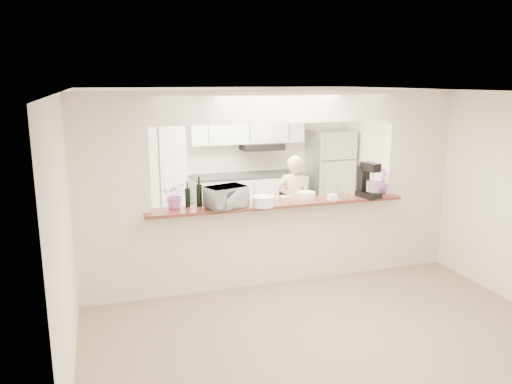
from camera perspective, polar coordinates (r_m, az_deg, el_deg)
name	(u,v)px	position (r m, az deg, el deg)	size (l,w,h in m)	color
floor	(276,280)	(6.79, 2.30, -10.06)	(6.00, 6.00, 0.00)	tan
tile_overlay	(244,245)	(8.17, -1.43, -6.03)	(5.00, 2.90, 0.01)	beige
partition	(277,172)	(6.37, 2.42, 2.34)	(5.00, 0.15, 2.50)	silver
bar_counter	(277,240)	(6.59, 2.36, -5.45)	(3.40, 0.38, 1.09)	silver
kitchen_cabinets	(215,174)	(8.98, -4.72, 2.04)	(3.15, 0.62, 2.25)	silver
refrigerator	(330,175)	(9.68, 8.41, 1.97)	(0.75, 0.70, 1.70)	#9FA0A4
flower_left	(175,195)	(6.15, -9.22, -0.36)	(0.29, 0.26, 0.33)	#E177D2
wine_bottle_a	(188,197)	(6.20, -7.83, -0.58)	(0.06, 0.06, 0.32)	black
wine_bottle_b	(199,194)	(6.22, -6.51, -0.29)	(0.08, 0.08, 0.38)	black
toaster_oven	(226,197)	(6.13, -3.44, -0.57)	(0.48, 0.33, 0.27)	#BABABF
serving_bowls	(229,196)	(6.29, -3.05, -0.48)	(0.28, 0.28, 0.21)	white
plate_stack_a	(263,201)	(6.18, 0.82, -1.08)	(0.28, 0.28, 0.13)	white
plate_stack_b	(306,195)	(6.62, 5.72, -0.39)	(0.25, 0.25, 0.09)	white
red_bowl	(267,200)	(6.37, 1.21, -0.93)	(0.16, 0.16, 0.07)	maroon
tan_bowl	(284,199)	(6.45, 3.23, -0.80)	(0.15, 0.15, 0.07)	beige
utensil_caddy	(336,193)	(6.59, 9.08, -0.09)	(0.27, 0.20, 0.23)	silver
stand_mixer	(368,182)	(6.81, 12.70, 1.16)	(0.26, 0.35, 0.47)	black
flower_right	(384,180)	(7.15, 14.39, 1.39)	(0.20, 0.20, 0.37)	#A160B3
person	(294,203)	(7.81, 4.39, -1.28)	(0.54, 0.36, 1.49)	#D1AD88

